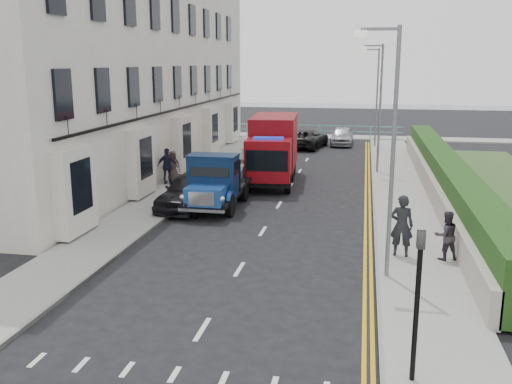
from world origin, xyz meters
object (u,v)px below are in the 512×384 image
Objects in this scene: lamp_far at (375,92)px; lamp_mid at (378,101)px; red_lorry at (273,148)px; parked_car_front at (190,191)px; lamp_near at (389,140)px; pedestrian_east_near at (402,226)px; bedford_lorry at (214,185)px.

lamp_mid is at bearing -90.00° from lamp_far.
red_lorry is 1.47× the size of parked_car_front.
lamp_far is at bearing 90.00° from lamp_mid.
lamp_mid is at bearing 27.27° from red_lorry.
lamp_far is (0.00, 26.00, 0.00)m from lamp_near.
parked_car_front is at bearing -112.01° from lamp_far.
lamp_far reaches higher than red_lorry.
pedestrian_east_near is at bearing -24.90° from parked_car_front.
lamp_mid is 11.90m from bedford_lorry.
bedford_lorry is (-6.67, -19.42, -2.92)m from lamp_far.
red_lorry is at bearing 112.16° from lamp_near.
bedford_lorry is 6.43m from red_lorry.
red_lorry reaches higher than bedford_lorry.
lamp_mid is 6.50m from red_lorry.
lamp_far is at bearing 71.11° from bedford_lorry.
lamp_mid is at bearing 54.75° from bedford_lorry.
lamp_far is 14.36m from red_lorry.
pedestrian_east_near is (0.60, -24.17, -2.90)m from lamp_far.
parked_car_front is at bearing -117.08° from red_lorry.
lamp_near is at bearing -90.00° from lamp_far.
bedford_lorry is 0.77× the size of red_lorry.
red_lorry is (-5.22, 12.81, -2.22)m from lamp_near.
lamp_mid reaches higher than pedestrian_east_near.
lamp_far is (0.00, 10.00, 0.00)m from lamp_mid.
lamp_far is at bearing 90.00° from lamp_near.
lamp_near is at bearing -71.99° from red_lorry.
lamp_mid is 10.00m from lamp_far.
bedford_lorry is at bearing -28.09° from pedestrian_east_near.
lamp_near is 1.00× the size of lamp_far.
bedford_lorry is 2.55× the size of pedestrian_east_near.
bedford_lorry is (-6.67, 6.58, -2.92)m from lamp_near.
lamp_mid is 1.57× the size of parked_car_front.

